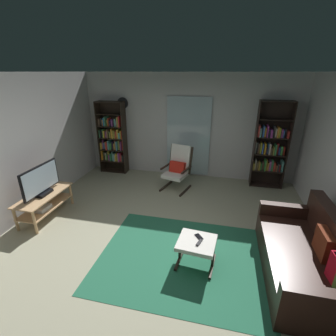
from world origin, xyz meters
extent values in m
plane|color=#A4A184|center=(0.00, 0.00, 0.00)|extent=(7.02, 7.02, 0.00)
cube|color=silver|center=(0.00, 2.90, 1.30)|extent=(5.60, 0.06, 2.60)
cube|color=silver|center=(-2.70, 0.00, 1.30)|extent=(0.06, 6.00, 2.60)
cube|color=silver|center=(0.03, 2.83, 1.05)|extent=(1.10, 0.01, 2.00)
cube|color=#26694B|center=(0.43, -0.30, 0.00)|extent=(2.45, 1.94, 0.01)
cube|color=tan|center=(-2.30, 0.25, 0.46)|extent=(0.48, 1.16, 0.02)
cube|color=tan|center=(-2.30, 0.25, 0.21)|extent=(0.44, 1.10, 0.02)
cylinder|color=tan|center=(-2.11, -0.28, 0.22)|extent=(0.05, 0.05, 0.45)
cylinder|color=tan|center=(-2.11, 0.78, 0.22)|extent=(0.05, 0.05, 0.45)
cylinder|color=tan|center=(-2.49, -0.28, 0.22)|extent=(0.05, 0.05, 0.45)
cylinder|color=tan|center=(-2.49, 0.78, 0.22)|extent=(0.05, 0.05, 0.45)
cube|color=silver|center=(-2.30, 0.11, 0.26)|extent=(0.29, 0.28, 0.07)
cube|color=black|center=(-2.30, 0.25, 0.50)|extent=(0.20, 0.32, 0.05)
cube|color=black|center=(-2.30, 0.25, 0.78)|extent=(0.04, 0.91, 0.52)
cube|color=silver|center=(-2.28, 0.25, 0.78)|extent=(0.01, 0.85, 0.46)
cube|color=black|center=(-2.34, 2.66, 0.95)|extent=(0.02, 0.30, 1.90)
cube|color=black|center=(-1.63, 2.66, 0.95)|extent=(0.02, 0.30, 1.90)
cube|color=black|center=(-1.98, 2.80, 0.95)|extent=(0.72, 0.02, 1.90)
cube|color=black|center=(-1.98, 2.66, 0.02)|extent=(0.69, 0.28, 0.02)
cube|color=black|center=(-1.98, 2.66, 0.32)|extent=(0.69, 0.28, 0.02)
cube|color=black|center=(-1.98, 2.66, 0.63)|extent=(0.69, 0.28, 0.02)
cube|color=black|center=(-1.98, 2.66, 0.95)|extent=(0.69, 0.28, 0.02)
cube|color=black|center=(-1.98, 2.66, 1.27)|extent=(0.69, 0.28, 0.02)
cube|color=black|center=(-1.98, 2.66, 1.59)|extent=(0.69, 0.28, 0.02)
cube|color=black|center=(-1.98, 2.66, 1.89)|extent=(0.69, 0.28, 0.02)
cube|color=orange|center=(-2.30, 2.66, 0.46)|extent=(0.03, 0.19, 0.26)
cube|color=#282D1C|center=(-2.26, 2.66, 0.44)|extent=(0.04, 0.10, 0.23)
cube|color=beige|center=(-2.22, 2.67, 0.42)|extent=(0.03, 0.12, 0.20)
cube|color=#448A45|center=(-2.17, 2.68, 0.41)|extent=(0.04, 0.19, 0.16)
cube|color=gold|center=(-2.13, 2.66, 0.46)|extent=(0.03, 0.10, 0.26)
cube|color=#903187|center=(-2.09, 2.68, 0.41)|extent=(0.03, 0.22, 0.17)
cube|color=#308744|center=(-2.05, 2.68, 0.43)|extent=(0.04, 0.22, 0.20)
cube|color=teal|center=(-2.01, 2.66, 0.45)|extent=(0.03, 0.14, 0.26)
cube|color=teal|center=(-1.96, 2.66, 0.43)|extent=(0.04, 0.21, 0.20)
cube|color=beige|center=(-1.92, 2.66, 0.42)|extent=(0.02, 0.24, 0.18)
cube|color=gold|center=(-1.89, 2.68, 0.43)|extent=(0.03, 0.22, 0.22)
cube|color=#9F9E3D|center=(-1.85, 2.67, 0.42)|extent=(0.03, 0.22, 0.19)
cube|color=#983F91|center=(-1.80, 2.64, 0.45)|extent=(0.03, 0.21, 0.25)
cube|color=#BF2C39|center=(-1.76, 2.65, 0.44)|extent=(0.04, 0.13, 0.23)
cube|color=brown|center=(-1.72, 2.66, 0.41)|extent=(0.03, 0.19, 0.18)
cube|color=#18262C|center=(-1.69, 2.67, 0.41)|extent=(0.02, 0.21, 0.18)
cube|color=yellow|center=(-2.30, 2.65, 0.73)|extent=(0.04, 0.19, 0.17)
cube|color=#994986|center=(-2.26, 2.68, 0.77)|extent=(0.02, 0.17, 0.25)
cube|color=#3367AE|center=(-2.22, 2.66, 0.72)|extent=(0.04, 0.12, 0.16)
cube|color=gold|center=(-2.17, 2.67, 0.74)|extent=(0.03, 0.16, 0.20)
cube|color=red|center=(-2.13, 2.64, 0.74)|extent=(0.04, 0.23, 0.20)
cube|color=teal|center=(-2.07, 2.66, 0.77)|extent=(0.04, 0.24, 0.25)
cube|color=#3B8C43|center=(-2.03, 2.67, 0.72)|extent=(0.04, 0.22, 0.17)
cube|color=#251733|center=(-1.97, 2.67, 0.75)|extent=(0.04, 0.14, 0.21)
cube|color=gold|center=(-1.92, 2.66, 0.73)|extent=(0.03, 0.15, 0.17)
cube|color=brown|center=(-1.88, 2.67, 0.77)|extent=(0.03, 0.21, 0.26)
cube|color=teal|center=(-1.84, 2.65, 0.76)|extent=(0.03, 0.23, 0.24)
cube|color=#939B3D|center=(-1.79, 2.65, 0.77)|extent=(0.04, 0.10, 0.26)
cube|color=brown|center=(-1.76, 2.67, 0.74)|extent=(0.03, 0.15, 0.20)
cube|color=#8E3A83|center=(-1.72, 2.67, 0.77)|extent=(0.02, 0.22, 0.25)
cube|color=#C63731|center=(-1.69, 2.65, 0.78)|extent=(0.02, 0.12, 0.27)
cube|color=#378943|center=(-2.30, 2.66, 1.06)|extent=(0.03, 0.20, 0.20)
cube|color=black|center=(-2.26, 2.65, 1.06)|extent=(0.04, 0.20, 0.20)
cube|color=#44813C|center=(-2.22, 2.68, 1.07)|extent=(0.02, 0.20, 0.22)
cube|color=gold|center=(-2.19, 2.65, 1.05)|extent=(0.04, 0.15, 0.19)
cube|color=#9B4282|center=(-2.14, 2.68, 1.04)|extent=(0.04, 0.16, 0.17)
cube|color=brown|center=(-2.08, 2.67, 1.07)|extent=(0.04, 0.22, 0.23)
cube|color=#427C40|center=(-2.04, 2.68, 1.04)|extent=(0.02, 0.15, 0.17)
cube|color=#9D953C|center=(-2.01, 2.64, 1.04)|extent=(0.02, 0.16, 0.16)
cube|color=orange|center=(-1.97, 2.65, 1.08)|extent=(0.03, 0.17, 0.25)
cube|color=gold|center=(-1.93, 2.65, 1.07)|extent=(0.02, 0.22, 0.22)
cube|color=#A08A37|center=(-1.89, 2.67, 1.06)|extent=(0.04, 0.20, 0.19)
cube|color=red|center=(-1.84, 2.66, 1.06)|extent=(0.03, 0.17, 0.20)
cube|color=gold|center=(-1.79, 2.68, 1.08)|extent=(0.04, 0.23, 0.25)
cube|color=teal|center=(-1.75, 2.66, 1.04)|extent=(0.04, 0.19, 0.15)
cube|color=#A29628|center=(-1.71, 2.64, 1.07)|extent=(0.02, 0.18, 0.22)
cube|color=red|center=(-1.67, 2.65, 1.07)|extent=(0.02, 0.23, 0.22)
cube|color=brown|center=(-2.29, 2.68, 1.37)|extent=(0.04, 0.20, 0.18)
cube|color=#282C32|center=(-2.24, 2.67, 1.38)|extent=(0.04, 0.11, 0.20)
cube|color=orange|center=(-2.20, 2.67, 1.35)|extent=(0.04, 0.13, 0.15)
cube|color=#266AA5|center=(-2.15, 2.64, 1.38)|extent=(0.04, 0.15, 0.21)
cube|color=#377852|center=(-2.11, 2.66, 1.40)|extent=(0.03, 0.22, 0.25)
cube|color=gold|center=(-2.07, 2.68, 1.36)|extent=(0.04, 0.12, 0.17)
cube|color=red|center=(-2.03, 2.67, 1.38)|extent=(0.02, 0.18, 0.21)
cube|color=black|center=(-2.00, 2.66, 1.35)|extent=(0.03, 0.16, 0.15)
cube|color=#8C3A8F|center=(-1.96, 2.67, 1.36)|extent=(0.03, 0.11, 0.18)
cube|color=#8A438B|center=(-1.93, 2.66, 1.36)|extent=(0.03, 0.15, 0.16)
cube|color=#2C232F|center=(-1.89, 2.68, 1.37)|extent=(0.04, 0.11, 0.18)
cube|color=#579F8C|center=(-1.84, 2.65, 1.37)|extent=(0.04, 0.16, 0.20)
cube|color=#8F3F83|center=(-1.80, 2.67, 1.37)|extent=(0.03, 0.20, 0.18)
cube|color=olive|center=(-1.76, 2.65, 1.40)|extent=(0.04, 0.22, 0.25)
cube|color=red|center=(-1.72, 2.65, 1.41)|extent=(0.03, 0.23, 0.27)
cube|color=brown|center=(-1.67, 2.67, 1.37)|extent=(0.03, 0.12, 0.19)
cube|color=black|center=(1.62, 2.62, 1.01)|extent=(0.02, 0.30, 2.02)
cube|color=black|center=(2.34, 2.62, 1.01)|extent=(0.02, 0.30, 2.02)
cube|color=black|center=(1.98, 2.76, 1.01)|extent=(0.74, 0.02, 2.02)
cube|color=black|center=(1.98, 2.62, 0.02)|extent=(0.70, 0.28, 0.02)
cube|color=black|center=(1.98, 2.62, 0.40)|extent=(0.70, 0.28, 0.02)
cube|color=black|center=(1.98, 2.62, 0.81)|extent=(0.70, 0.28, 0.02)
cube|color=black|center=(1.98, 2.62, 1.21)|extent=(0.70, 0.28, 0.02)
cube|color=black|center=(1.98, 2.62, 1.62)|extent=(0.70, 0.28, 0.02)
cube|color=black|center=(1.98, 2.62, 2.01)|extent=(0.70, 0.28, 0.02)
cube|color=#A48D36|center=(1.67, 2.63, 0.49)|extent=(0.04, 0.24, 0.16)
cube|color=beige|center=(1.71, 2.63, 0.54)|extent=(0.02, 0.16, 0.24)
cube|color=brown|center=(1.75, 2.61, 0.51)|extent=(0.04, 0.12, 0.19)
cube|color=#A5872C|center=(1.79, 2.60, 0.51)|extent=(0.02, 0.19, 0.20)
cube|color=#3C8A42|center=(1.83, 2.62, 0.50)|extent=(0.03, 0.16, 0.17)
cube|color=brown|center=(1.88, 2.63, 0.51)|extent=(0.04, 0.11, 0.19)
cube|color=#388F3A|center=(1.92, 2.60, 0.54)|extent=(0.02, 0.22, 0.26)
cube|color=gold|center=(1.95, 2.60, 0.54)|extent=(0.03, 0.12, 0.26)
cube|color=orange|center=(1.99, 2.60, 0.51)|extent=(0.04, 0.11, 0.20)
cube|color=#98488D|center=(2.03, 2.62, 0.54)|extent=(0.04, 0.20, 0.25)
cube|color=#398249|center=(2.08, 2.61, 0.54)|extent=(0.04, 0.15, 0.26)
cube|color=red|center=(2.13, 2.61, 0.52)|extent=(0.04, 0.13, 0.21)
cube|color=brown|center=(2.18, 2.60, 0.49)|extent=(0.03, 0.17, 0.15)
cube|color=#28292F|center=(2.21, 2.60, 0.52)|extent=(0.02, 0.23, 0.21)
cube|color=red|center=(2.24, 2.60, 0.49)|extent=(0.04, 0.12, 0.16)
cube|color=#59A098|center=(2.30, 2.64, 0.54)|extent=(0.04, 0.21, 0.26)
cube|color=beige|center=(1.66, 2.61, 0.95)|extent=(0.03, 0.12, 0.26)
cube|color=black|center=(1.69, 2.63, 0.95)|extent=(0.03, 0.11, 0.26)
cube|color=brown|center=(1.73, 2.63, 0.93)|extent=(0.03, 0.13, 0.23)
cube|color=#9F9B2A|center=(1.77, 2.63, 0.94)|extent=(0.04, 0.16, 0.25)
cube|color=#3355B5|center=(1.81, 2.63, 0.94)|extent=(0.03, 0.21, 0.24)
cube|color=orange|center=(1.86, 2.60, 0.95)|extent=(0.03, 0.17, 0.26)
cube|color=#2B1E34|center=(1.90, 2.62, 0.90)|extent=(0.03, 0.16, 0.17)
cube|color=#3569A7|center=(1.93, 2.64, 0.94)|extent=(0.03, 0.13, 0.24)
cube|color=beige|center=(1.96, 2.62, 0.94)|extent=(0.03, 0.24, 0.25)
cube|color=brown|center=(2.00, 2.62, 0.89)|extent=(0.04, 0.18, 0.15)
cube|color=#95973E|center=(2.05, 2.61, 0.91)|extent=(0.02, 0.23, 0.19)
cube|color=#3A8546|center=(2.09, 2.60, 0.94)|extent=(0.04, 0.21, 0.25)
cube|color=red|center=(2.13, 2.63, 0.95)|extent=(0.04, 0.12, 0.26)
cube|color=#3754B8|center=(2.18, 2.63, 0.90)|extent=(0.03, 0.17, 0.17)
cube|color=#428E41|center=(2.22, 2.60, 0.92)|extent=(0.04, 0.13, 0.20)
cube|color=red|center=(2.27, 2.62, 0.91)|extent=(0.04, 0.11, 0.18)
cube|color=#D83A36|center=(1.67, 2.62, 1.35)|extent=(0.04, 0.23, 0.26)
cube|color=teal|center=(1.71, 2.60, 1.32)|extent=(0.03, 0.24, 0.20)
cube|color=#C5B09F|center=(1.73, 2.62, 1.31)|extent=(0.02, 0.12, 0.18)
cube|color=#3768B2|center=(1.78, 2.64, 1.34)|extent=(0.04, 0.23, 0.24)
cube|color=orange|center=(1.81, 2.63, 1.32)|extent=(0.04, 0.18, 0.20)
cube|color=#9C3689|center=(1.86, 2.61, 1.35)|extent=(0.03, 0.23, 0.26)
cube|color=#202534|center=(1.89, 2.61, 1.31)|extent=(0.03, 0.18, 0.18)
cube|color=#93368B|center=(1.94, 2.60, 1.31)|extent=(0.04, 0.22, 0.18)
cube|color=#2D2B2D|center=(2.00, 2.63, 1.35)|extent=(0.04, 0.21, 0.26)
cube|color=beige|center=(2.04, 2.63, 1.32)|extent=(0.04, 0.17, 0.20)
cube|color=orange|center=(2.07, 2.60, 1.34)|extent=(0.02, 0.19, 0.24)
cube|color=olive|center=(2.11, 2.63, 1.33)|extent=(0.04, 0.22, 0.22)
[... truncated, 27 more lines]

